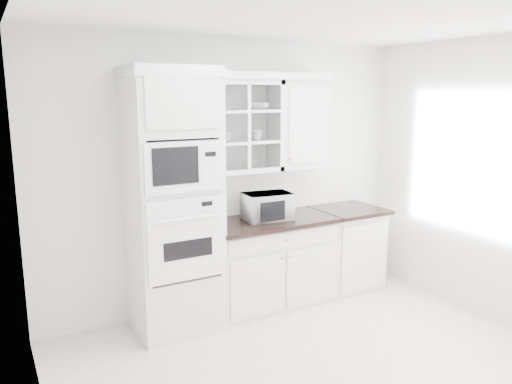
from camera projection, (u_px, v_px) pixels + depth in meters
ground at (333, 377)px, 3.87m from camera, size 4.00×3.50×0.01m
room_shell at (306, 144)px, 3.89m from camera, size 4.00×3.50×2.70m
oven_column at (173, 203)px, 4.49m from camera, size 0.76×0.68×2.40m
base_cabinet_run at (269, 261)px, 5.15m from camera, size 1.32×0.67×0.92m
extra_base_cabinet at (345, 247)px, 5.63m from camera, size 0.72×0.67×0.92m
upper_cabinet_glass at (241, 127)px, 4.88m from camera, size 0.80×0.33×0.90m
upper_cabinet_solid at (298, 124)px, 5.20m from camera, size 0.55×0.33×0.90m
crown_molding at (232, 75)px, 4.72m from camera, size 2.14×0.38×0.07m
countertop_microwave at (267, 206)px, 5.01m from camera, size 0.50×0.43×0.27m
bowl_a at (223, 108)px, 4.76m from camera, size 0.25×0.25×0.05m
bowl_b at (259, 106)px, 4.93m from camera, size 0.23×0.23×0.07m
cup_a at (225, 137)px, 4.81m from camera, size 0.14×0.14×0.10m
cup_b at (257, 135)px, 4.97m from camera, size 0.13×0.13×0.10m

